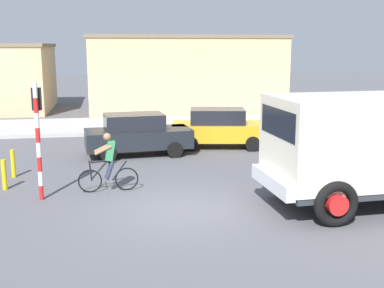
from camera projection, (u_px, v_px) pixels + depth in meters
name	position (u px, v px, depth m)	size (l,w,h in m)	color
ground_plane	(177.00, 209.00, 12.66)	(120.00, 120.00, 0.00)	#56565B
sidewalk_far	(142.00, 125.00, 25.63)	(80.00, 5.00, 0.16)	#ADADA8
truck_foreground	(370.00, 143.00, 12.69)	(5.53, 3.04, 2.90)	silver
cyclist	(108.00, 162.00, 14.07)	(1.73, 0.50, 1.72)	black
traffic_light_pole	(38.00, 125.00, 13.14)	(0.24, 0.43, 3.20)	red
car_red_near	(220.00, 128.00, 20.28)	(4.23, 2.38, 1.60)	gold
car_white_mid	(137.00, 134.00, 18.81)	(4.15, 2.17, 1.60)	#1E2328
car_far_side	(322.00, 129.00, 19.93)	(4.25, 2.42, 1.60)	#234C9E
bollard_near	(4.00, 175.00, 14.31)	(0.14, 0.14, 0.90)	gold
bollard_far	(13.00, 164.00, 15.66)	(0.14, 0.14, 0.90)	gold
building_mid_block	(184.00, 74.00, 31.08)	(12.05, 6.06, 4.76)	#D1B284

